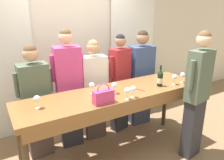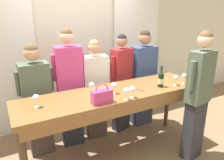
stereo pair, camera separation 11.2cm
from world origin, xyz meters
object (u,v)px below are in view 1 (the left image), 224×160
tasting_bar (115,99)px  guest_pink_top (69,89)px  guest_navy_coat (141,78)px  wine_glass_center_left (175,77)px  wine_glass_center_right (114,85)px  wine_glass_back_left (37,99)px  wine_glass_front_mid (92,85)px  host_pouring (197,94)px  wine_glass_front_left (127,91)px  guest_olive_jacket (36,102)px  potted_plant (163,85)px  guest_striped_shirt (120,82)px  guest_cream_sweater (94,89)px  wine_glass_center_mid (183,75)px  wine_bottle (160,79)px  handbag (103,96)px  wine_glass_front_right (133,89)px

tasting_bar → guest_pink_top: size_ratio=1.44×
guest_navy_coat → wine_glass_center_left: bearing=-90.6°
tasting_bar → guest_navy_coat: bearing=33.8°
wine_glass_center_right → wine_glass_back_left: bearing=176.7°
wine_glass_front_mid → host_pouring: bearing=-27.7°
wine_glass_front_left → guest_pink_top: (-0.44, 0.91, -0.19)m
guest_olive_jacket → potted_plant: guest_olive_jacket is taller
guest_striped_shirt → guest_navy_coat: bearing=0.0°
wine_glass_center_left → guest_navy_coat: bearing=89.4°
guest_navy_coat → wine_glass_front_left: bearing=-135.8°
guest_olive_jacket → guest_navy_coat: guest_navy_coat is taller
wine_glass_front_mid → guest_cream_sweater: guest_cream_sweater is taller
guest_pink_top → potted_plant: (2.36, 0.43, -0.51)m
wine_glass_front_left → wine_glass_center_mid: 1.12m
wine_glass_center_right → host_pouring: 1.17m
wine_bottle → guest_cream_sweater: (-0.71, 0.75, -0.28)m
guest_olive_jacket → guest_pink_top: bearing=-0.0°
handbag → wine_glass_center_mid: handbag is taller
wine_glass_front_mid → wine_glass_center_right: same height
tasting_bar → wine_glass_center_mid: 1.14m
wine_glass_center_mid → wine_glass_back_left: (-2.14, 0.20, 0.00)m
wine_glass_front_mid → guest_striped_shirt: (0.77, 0.51, -0.24)m
potted_plant → guest_olive_jacket: bearing=-171.5°
guest_cream_sweater → guest_striped_shirt: 0.49m
guest_pink_top → wine_glass_center_right: bearing=-58.2°
guest_olive_jacket → guest_cream_sweater: bearing=-0.0°
wine_glass_center_left → wine_glass_center_mid: (0.18, 0.01, 0.00)m
wine_glass_center_mid → guest_cream_sweater: bearing=144.6°
handbag → wine_glass_front_mid: size_ratio=1.61×
wine_glass_front_right → wine_glass_back_left: bearing=165.1°
tasting_bar → wine_glass_front_right: size_ratio=16.91×
tasting_bar → wine_glass_front_right: 0.36m
handbag → guest_navy_coat: (1.25, 0.86, -0.21)m
guest_cream_sweater → potted_plant: bearing=12.5°
handbag → guest_cream_sweater: size_ratio=0.15×
wine_bottle → wine_glass_front_mid: bearing=166.3°
wine_glass_center_left → guest_navy_coat: 0.84m
guest_pink_top → wine_glass_center_mid: bearing=-27.3°
wine_glass_back_left → potted_plant: (2.95, 1.03, -0.70)m
handbag → wine_glass_center_right: bearing=36.2°
guest_olive_jacket → guest_pink_top: size_ratio=0.90×
guest_pink_top → potted_plant: 2.45m
guest_pink_top → guest_navy_coat: size_ratio=1.05×
wine_glass_center_left → wine_glass_back_left: (-1.96, 0.21, 0.00)m
wine_glass_front_left → guest_cream_sweater: guest_cream_sweater is taller
tasting_bar → wine_glass_back_left: wine_glass_back_left is taller
wine_bottle → guest_olive_jacket: size_ratio=0.19×
guest_striped_shirt → wine_glass_center_right: bearing=-128.0°
wine_bottle → guest_striped_shirt: size_ratio=0.18×
guest_striped_shirt → potted_plant: bearing=16.6°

